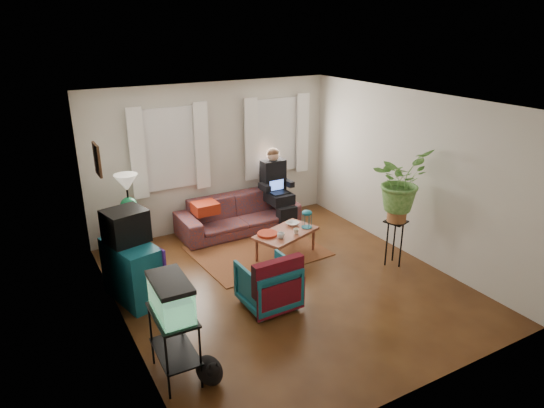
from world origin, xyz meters
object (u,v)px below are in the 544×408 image
dresser (132,271)px  armchair (268,282)px  sofa (238,209)px  coffee_table (286,244)px  side_table (132,233)px  plant_stand (394,243)px  aquarium_stand (175,345)px

dresser → armchair: 1.83m
sofa → coffee_table: (0.21, -1.29, -0.21)m
sofa → armchair: (-0.73, -2.41, -0.07)m
side_table → armchair: 2.69m
dresser → coffee_table: dresser is taller
side_table → dresser: 1.43m
dresser → plant_stand: (3.75, -0.97, -0.05)m
side_table → aquarium_stand: 3.16m
side_table → plant_stand: bearing=-34.7°
side_table → coffee_table: side_table is taller
plant_stand → armchair: bearing=-178.2°
coffee_table → plant_stand: 1.68m
plant_stand → sofa: bearing=123.0°
side_table → dresser: bearing=-103.8°
plant_stand → aquarium_stand: bearing=-168.2°
armchair → plant_stand: size_ratio=0.96×
side_table → aquarium_stand: (-0.35, -3.14, 0.03)m
plant_stand → coffee_table: bearing=141.2°
armchair → coffee_table: bearing=-131.3°
dresser → side_table: bearing=62.4°
dresser → coffee_table: size_ratio=0.89×
dresser → armchair: (1.50, -1.04, -0.06)m
aquarium_stand → coffee_table: (2.45, 1.84, -0.17)m
side_table → plant_stand: 4.15m
side_table → aquarium_stand: bearing=-96.4°
sofa → aquarium_stand: (-2.24, -3.13, -0.04)m
side_table → plant_stand: plant_stand is taller
sofa → aquarium_stand: 3.85m
armchair → dresser: bearing=-36.0°
armchair → plant_stand: (2.25, 0.07, 0.02)m
side_table → plant_stand: size_ratio=0.97×
dresser → plant_stand: bearing=-28.3°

